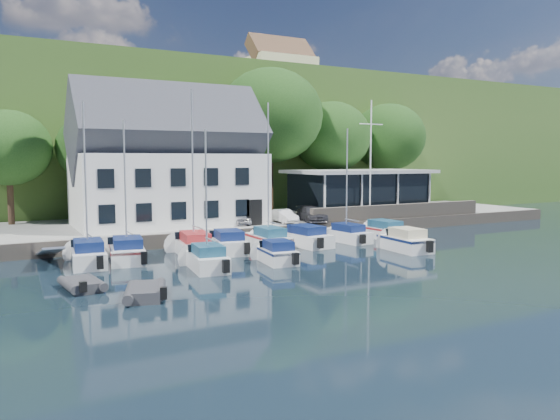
# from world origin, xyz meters

# --- Properties ---
(ground) EXTENTS (180.00, 180.00, 0.00)m
(ground) POSITION_xyz_m (0.00, 0.00, 0.00)
(ground) COLOR black
(ground) RESTS_ON ground
(quay) EXTENTS (60.00, 13.00, 1.00)m
(quay) POSITION_xyz_m (0.00, 17.50, 0.50)
(quay) COLOR #9A9B95
(quay) RESTS_ON ground
(quay_face) EXTENTS (60.00, 0.30, 1.00)m
(quay_face) POSITION_xyz_m (0.00, 11.00, 0.50)
(quay_face) COLOR #6D6357
(quay_face) RESTS_ON ground
(hillside) EXTENTS (160.00, 75.00, 16.00)m
(hillside) POSITION_xyz_m (0.00, 62.00, 8.00)
(hillside) COLOR #345720
(hillside) RESTS_ON ground
(field_patch) EXTENTS (50.00, 30.00, 0.30)m
(field_patch) POSITION_xyz_m (8.00, 70.00, 16.15)
(field_patch) COLOR #566130
(field_patch) RESTS_ON hillside
(farmhouse) EXTENTS (10.40, 7.00, 8.20)m
(farmhouse) POSITION_xyz_m (22.00, 52.00, 20.10)
(farmhouse) COLOR beige
(farmhouse) RESTS_ON hillside
(harbor_building) EXTENTS (14.40, 8.20, 8.70)m
(harbor_building) POSITION_xyz_m (-7.00, 16.50, 5.35)
(harbor_building) COLOR white
(harbor_building) RESTS_ON quay
(club_pavilion) EXTENTS (13.20, 7.20, 4.10)m
(club_pavilion) POSITION_xyz_m (11.00, 16.00, 3.05)
(club_pavilion) COLOR black
(club_pavilion) RESTS_ON quay
(seawall) EXTENTS (18.00, 0.50, 1.20)m
(seawall) POSITION_xyz_m (12.00, 11.40, 1.60)
(seawall) COLOR #6D6357
(seawall) RESTS_ON quay
(gangway) EXTENTS (1.20, 6.00, 1.40)m
(gangway) POSITION_xyz_m (-16.50, 9.00, 0.00)
(gangway) COLOR silver
(gangway) RESTS_ON ground
(car_silver) EXTENTS (1.44, 3.31, 1.11)m
(car_silver) POSITION_xyz_m (-2.34, 13.78, 1.56)
(car_silver) COLOR silver
(car_silver) RESTS_ON quay
(car_white) EXTENTS (1.19, 3.30, 1.08)m
(car_white) POSITION_xyz_m (1.32, 12.95, 1.54)
(car_white) COLOR silver
(car_white) RESTS_ON quay
(car_dgrey) EXTENTS (2.57, 4.47, 1.22)m
(car_dgrey) POSITION_xyz_m (3.78, 12.67, 1.61)
(car_dgrey) COLOR #313136
(car_dgrey) RESTS_ON quay
(car_blue) EXTENTS (2.49, 3.83, 1.22)m
(car_blue) POSITION_xyz_m (6.13, 13.43, 1.61)
(car_blue) COLOR #2E598E
(car_blue) RESTS_ON quay
(flagpole) EXTENTS (2.42, 0.20, 10.07)m
(flagpole) POSITION_xyz_m (9.39, 12.25, 6.03)
(flagpole) COLOR white
(flagpole) RESTS_ON quay
(tree_0) EXTENTS (6.52, 6.52, 8.91)m
(tree_0) POSITION_xyz_m (-17.99, 22.09, 5.45)
(tree_0) COLOR black
(tree_0) RESTS_ON quay
(tree_1) EXTENTS (6.54, 6.54, 8.94)m
(tree_1) POSITION_xyz_m (-11.42, 21.95, 5.47)
(tree_1) COLOR black
(tree_1) RESTS_ON quay
(tree_2) EXTENTS (8.18, 8.18, 11.17)m
(tree_2) POSITION_xyz_m (-4.04, 22.14, 6.59)
(tree_2) COLOR black
(tree_2) RESTS_ON quay
(tree_3) EXTENTS (10.12, 10.12, 13.83)m
(tree_3) POSITION_xyz_m (4.84, 22.05, 7.91)
(tree_3) COLOR black
(tree_3) RESTS_ON quay
(tree_4) EXTENTS (8.08, 8.08, 11.04)m
(tree_4) POSITION_xyz_m (12.14, 22.43, 6.52)
(tree_4) COLOR black
(tree_4) RESTS_ON quay
(tree_5) EXTENTS (8.20, 8.20, 11.21)m
(tree_5) POSITION_xyz_m (19.89, 22.74, 6.61)
(tree_5) COLOR black
(tree_5) RESTS_ON quay
(boat_r1_0) EXTENTS (2.56, 6.82, 9.12)m
(boat_r1_0) POSITION_xyz_m (-14.58, 7.39, 4.56)
(boat_r1_0) COLOR white
(boat_r1_0) RESTS_ON ground
(boat_r1_1) EXTENTS (3.16, 6.68, 9.00)m
(boat_r1_1) POSITION_xyz_m (-12.34, 7.49, 4.50)
(boat_r1_1) COLOR white
(boat_r1_1) RESTS_ON ground
(boat_r1_2) EXTENTS (2.90, 7.18, 9.47)m
(boat_r1_2) POSITION_xyz_m (-8.22, 7.27, 4.73)
(boat_r1_2) COLOR white
(boat_r1_2) RESTS_ON ground
(boat_r1_3) EXTENTS (3.01, 6.08, 1.50)m
(boat_r1_3) POSITION_xyz_m (-5.82, 7.51, 0.75)
(boat_r1_3) COLOR white
(boat_r1_3) RESTS_ON ground
(boat_r1_4) EXTENTS (1.88, 6.01, 9.23)m
(boat_r1_4) POSITION_xyz_m (-2.81, 7.54, 4.62)
(boat_r1_4) COLOR white
(boat_r1_4) RESTS_ON ground
(boat_r1_5) EXTENTS (2.79, 6.76, 1.47)m
(boat_r1_5) POSITION_xyz_m (0.07, 7.56, 0.73)
(boat_r1_5) COLOR white
(boat_r1_5) RESTS_ON ground
(boat_r1_6) EXTENTS (2.34, 6.18, 8.31)m
(boat_r1_6) POSITION_xyz_m (3.76, 7.72, 4.16)
(boat_r1_6) COLOR white
(boat_r1_6) RESTS_ON ground
(boat_r1_7) EXTENTS (2.27, 6.52, 1.43)m
(boat_r1_7) POSITION_xyz_m (7.26, 7.82, 0.71)
(boat_r1_7) COLOR white
(boat_r1_7) RESTS_ON ground
(boat_r2_1) EXTENTS (2.55, 5.74, 8.71)m
(boat_r2_1) POSITION_xyz_m (-8.98, 2.90, 4.36)
(boat_r2_1) COLOR white
(boat_r2_1) RESTS_ON ground
(boat_r2_2) EXTENTS (2.39, 4.97, 1.35)m
(boat_r2_2) POSITION_xyz_m (-4.62, 2.88, 0.68)
(boat_r2_2) COLOR white
(boat_r2_2) RESTS_ON ground
(boat_r2_4) EXTENTS (2.42, 5.82, 1.55)m
(boat_r2_4) POSITION_xyz_m (4.86, 2.52, 0.77)
(boat_r2_4) COLOR white
(boat_r2_4) RESTS_ON ground
(dinghy_0) EXTENTS (2.02, 3.01, 0.66)m
(dinghy_0) POSITION_xyz_m (-15.80, 1.27, 0.33)
(dinghy_0) COLOR #323337
(dinghy_0) RESTS_ON ground
(dinghy_1) EXTENTS (2.68, 3.50, 0.72)m
(dinghy_1) POSITION_xyz_m (-13.57, -1.62, 0.36)
(dinghy_1) COLOR #323337
(dinghy_1) RESTS_ON ground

